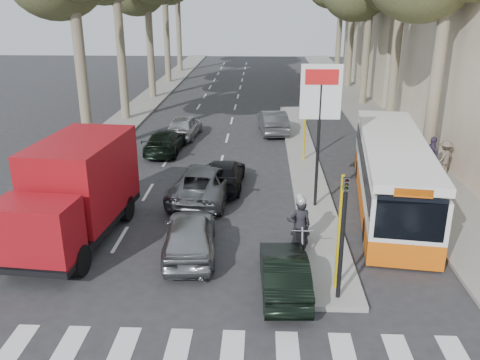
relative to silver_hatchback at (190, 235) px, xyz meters
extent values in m
plane|color=#28282B|center=(1.14, -1.05, -0.69)|extent=(120.00, 120.00, 0.00)
cube|color=gray|center=(9.74, 23.95, -0.63)|extent=(3.20, 70.00, 0.12)
cube|color=gray|center=(-6.86, 26.95, -0.63)|extent=(2.40, 64.00, 0.12)
cube|color=gray|center=(4.39, 9.95, -0.61)|extent=(1.50, 26.00, 0.16)
cylinder|color=yellow|center=(4.39, -2.05, 1.06)|extent=(0.10, 0.10, 3.50)
cylinder|color=yellow|center=(4.39, 3.95, 1.06)|extent=(0.10, 0.10, 3.50)
cylinder|color=yellow|center=(4.39, 9.95, 1.06)|extent=(0.10, 0.10, 3.50)
cylinder|color=black|center=(4.39, 3.95, 1.91)|extent=(0.12, 0.12, 5.20)
cube|color=white|center=(4.39, 3.95, 3.91)|extent=(1.50, 0.10, 2.00)
cube|color=red|center=(4.39, 3.89, 4.46)|extent=(1.20, 0.02, 0.55)
cylinder|color=black|center=(4.39, -2.55, 0.91)|extent=(0.12, 0.12, 3.20)
imported|color=black|center=(4.39, -2.55, 2.41)|extent=(0.16, 0.41, 1.00)
cylinder|color=#6B604C|center=(-6.86, 10.95, 3.51)|extent=(0.56, 0.56, 8.40)
cylinder|color=#6B604C|center=(-6.96, 18.95, 3.79)|extent=(0.56, 0.56, 8.96)
cylinder|color=#6B604C|center=(-6.76, 26.95, 3.37)|extent=(0.56, 0.56, 8.12)
cylinder|color=#6B604C|center=(-6.86, 34.95, 4.07)|extent=(0.56, 0.56, 9.52)
cylinder|color=#6B604C|center=(-6.96, 42.95, 3.65)|extent=(0.56, 0.56, 8.68)
cylinder|color=#6B604C|center=(10.14, 8.95, 3.51)|extent=(0.56, 0.56, 8.40)
cylinder|color=#6B604C|center=(10.24, 16.95, 3.93)|extent=(0.56, 0.56, 9.24)
cylinder|color=#6B604C|center=(10.04, 24.95, 3.23)|extent=(0.56, 0.56, 7.84)
cylinder|color=#6B604C|center=(10.14, 32.95, 3.79)|extent=(0.56, 0.56, 8.96)
cylinder|color=#6B604C|center=(10.24, 40.95, 3.51)|extent=(0.56, 0.56, 8.40)
imported|color=gray|center=(0.00, 0.00, 0.00)|extent=(2.00, 4.20, 1.39)
imported|color=black|center=(2.94, -2.05, -0.10)|extent=(1.41, 3.65, 1.19)
imported|color=#53565B|center=(-0.03, 4.95, -0.01)|extent=(2.87, 5.15, 1.36)
imported|color=black|center=(0.64, 6.21, -0.09)|extent=(1.81, 4.19, 1.20)
imported|color=#AFB3B7|center=(-2.31, 14.53, -0.02)|extent=(1.94, 4.08, 1.35)
imported|color=#4C4F54|center=(2.94, 15.80, 0.00)|extent=(1.96, 4.37, 1.39)
imported|color=black|center=(-2.86, 11.33, -0.08)|extent=(1.86, 4.29, 1.23)
cube|color=black|center=(-3.94, 0.77, -0.12)|extent=(2.89, 6.49, 0.26)
cylinder|color=black|center=(-5.18, -1.23, -0.22)|extent=(0.40, 0.97, 0.95)
cylinder|color=black|center=(-3.08, -1.42, -0.22)|extent=(0.40, 0.97, 0.95)
cylinder|color=black|center=(-4.81, 2.75, -0.22)|extent=(0.40, 0.97, 0.95)
cylinder|color=black|center=(-2.71, 2.55, -0.22)|extent=(0.40, 0.97, 0.95)
cube|color=maroon|center=(-4.16, -1.64, 0.83)|extent=(2.44, 1.68, 1.79)
cube|color=black|center=(-4.22, -2.32, 1.04)|extent=(2.10, 0.28, 0.95)
cube|color=maroon|center=(-3.86, 1.60, 1.35)|extent=(2.82, 4.62, 2.63)
cube|color=#E55D0C|center=(7.34, 4.37, -0.19)|extent=(3.66, 10.70, 0.82)
cube|color=white|center=(7.34, 4.37, 0.90)|extent=(3.66, 10.70, 1.37)
cube|color=black|center=(7.34, 4.37, 1.17)|extent=(3.63, 10.28, 0.77)
cube|color=white|center=(7.34, 4.37, 1.90)|extent=(3.66, 10.70, 0.27)
cube|color=black|center=(6.64, -0.80, 1.04)|extent=(2.00, 0.33, 1.37)
cube|color=#E55D0C|center=(6.64, -0.80, 1.84)|extent=(1.09, 0.21, 0.29)
cylinder|color=black|center=(5.88, 1.18, -0.28)|extent=(0.37, 0.90, 0.88)
cylinder|color=black|center=(7.90, 0.90, -0.28)|extent=(0.37, 0.90, 0.88)
cylinder|color=black|center=(6.75, 7.62, -0.28)|extent=(0.37, 0.90, 0.88)
cylinder|color=black|center=(8.77, 7.35, -0.28)|extent=(0.37, 0.90, 0.88)
cylinder|color=black|center=(3.56, -0.54, -0.35)|extent=(0.12, 0.69, 0.68)
cylinder|color=black|center=(3.52, 1.06, -0.35)|extent=(0.12, 0.69, 0.68)
cylinder|color=silver|center=(3.56, -0.46, 0.05)|extent=(0.07, 0.43, 0.85)
cube|color=black|center=(3.54, 0.32, -0.21)|extent=(0.25, 0.81, 0.32)
cube|color=black|center=(3.54, 0.10, 0.07)|extent=(0.33, 0.49, 0.23)
cube|color=black|center=(3.53, 0.64, 0.01)|extent=(0.31, 0.70, 0.13)
cylinder|color=silver|center=(3.56, -0.40, 0.39)|extent=(0.66, 0.06, 0.04)
imported|color=black|center=(3.54, 0.32, 0.26)|extent=(0.66, 0.44, 1.79)
imported|color=black|center=(3.53, 0.74, 0.20)|extent=(0.83, 0.47, 1.68)
sphere|color=#B2B2B7|center=(3.54, 0.26, 1.10)|extent=(0.30, 0.30, 0.30)
sphere|color=#B2B2B7|center=(3.53, 0.71, 1.03)|extent=(0.30, 0.30, 0.30)
imported|color=#443753|center=(10.05, 7.93, 0.33)|extent=(0.69, 1.13, 1.81)
imported|color=#675A4D|center=(10.63, 7.91, 0.25)|extent=(1.12, 1.03, 1.64)
camera|label=1|loc=(2.24, -14.57, 7.14)|focal=38.00mm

